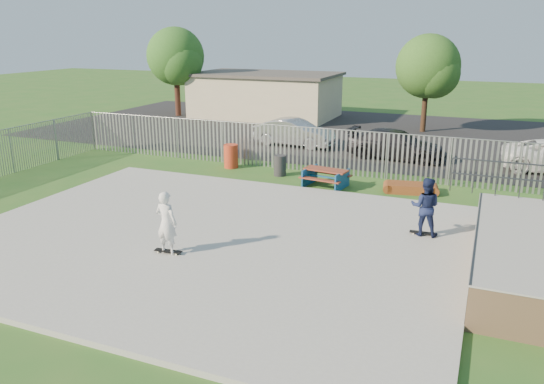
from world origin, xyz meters
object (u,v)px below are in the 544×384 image
at_px(picnic_table, 326,178).
at_px(tree_left, 175,56).
at_px(car_silver, 294,133).
at_px(car_dark, 396,145).
at_px(tree_mid, 428,66).
at_px(skater_navy, 425,207).
at_px(funbox, 411,188).
at_px(skater_white, 166,223).
at_px(trash_bin_grey, 280,165).
at_px(trash_bin_red, 231,156).

xyz_separation_m(picnic_table, tree_left, (-15.80, 14.01, 3.95)).
relative_size(car_silver, car_dark, 0.92).
height_order(tree_mid, skater_navy, tree_mid).
bearing_deg(picnic_table, tree_mid, 90.26).
xyz_separation_m(funbox, car_silver, (-7.28, 6.52, 0.58)).
relative_size(tree_left, skater_navy, 3.58).
bearing_deg(skater_white, funbox, -116.39).
xyz_separation_m(funbox, tree_left, (-19.14, 13.50, 4.15)).
height_order(picnic_table, tree_mid, tree_mid).
bearing_deg(trash_bin_grey, skater_navy, -37.83).
bearing_deg(car_silver, tree_mid, -35.00).
relative_size(trash_bin_red, car_silver, 0.24).
bearing_deg(trash_bin_red, skater_white, -73.03).
xyz_separation_m(trash_bin_grey, skater_navy, (6.80, -5.28, 0.60)).
bearing_deg(tree_mid, car_silver, -129.79).
bearing_deg(trash_bin_grey, car_silver, 104.46).
height_order(picnic_table, funbox, picnic_table).
xyz_separation_m(trash_bin_grey, skater_white, (0.39, -9.44, 0.60)).
distance_m(funbox, tree_left, 23.79).
xyz_separation_m(picnic_table, trash_bin_grey, (-2.37, 0.91, 0.08)).
bearing_deg(tree_mid, tree_left, -179.35).
bearing_deg(funbox, tree_mid, 85.13).
xyz_separation_m(trash_bin_grey, tree_left, (-13.43, 13.10, 3.87)).
relative_size(trash_bin_red, skater_navy, 0.61).
height_order(trash_bin_grey, car_silver, car_silver).
distance_m(car_dark, tree_mid, 8.82).
bearing_deg(picnic_table, trash_bin_red, 173.25).
bearing_deg(car_dark, funbox, -159.50).
distance_m(trash_bin_red, tree_left, 17.07).
xyz_separation_m(car_silver, tree_left, (-11.86, 6.99, 3.57)).
xyz_separation_m(trash_bin_red, car_dark, (6.77, 4.68, 0.18)).
bearing_deg(funbox, trash_bin_grey, 165.68).
xyz_separation_m(picnic_table, trash_bin_red, (-4.99, 1.36, 0.17)).
bearing_deg(trash_bin_red, picnic_table, -15.20).
height_order(tree_mid, skater_white, tree_mid).
xyz_separation_m(trash_bin_red, car_silver, (1.05, 5.66, 0.21)).
distance_m(tree_left, skater_white, 26.65).
bearing_deg(tree_left, car_silver, -30.51).
distance_m(car_silver, tree_left, 14.22).
bearing_deg(funbox, trash_bin_red, 163.91).
xyz_separation_m(funbox, skater_white, (-5.31, -9.04, 0.87)).
xyz_separation_m(car_dark, tree_mid, (0.27, 8.17, 3.30)).
relative_size(tree_mid, skater_navy, 3.33).
height_order(skater_navy, skater_white, same).
distance_m(car_silver, car_dark, 5.80).
relative_size(car_dark, tree_mid, 0.82).
height_order(trash_bin_grey, skater_white, skater_white).
distance_m(funbox, skater_navy, 5.07).
distance_m(tree_mid, skater_navy, 18.97).
distance_m(picnic_table, skater_white, 8.78).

